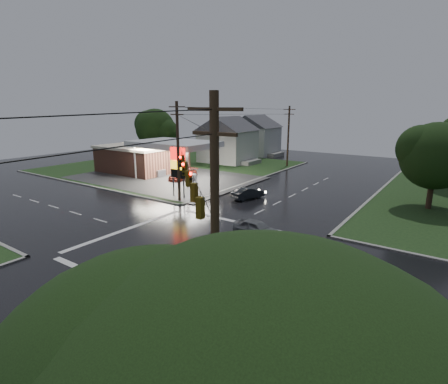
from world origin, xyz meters
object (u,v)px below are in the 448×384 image
Objects in this scene: house_near at (228,139)px; house_far at (255,135)px; utility_pole_se at (215,242)px; utility_pole_nw at (178,151)px; utility_pole_n at (288,135)px; tree_ne_near at (437,156)px; car_crossing at (256,228)px; gas_station at (147,157)px; tree_nw_behind at (156,129)px; car_pump at (183,175)px; car_north at (248,193)px; pylon_sign at (178,164)px.

house_near and house_far have the same top height.
utility_pole_se reaches higher than house_far.
utility_pole_n is (0.00, 28.50, -0.25)m from utility_pole_nw.
utility_pole_se is at bearing -98.38° from tree_ne_near.
tree_ne_near is at bearing 27.86° from utility_pole_nw.
gas_station is at bearing 66.21° from car_crossing.
house_near is (-11.45, 26.50, -1.32)m from utility_pole_nw.
car_pump is at bearing -34.19° from tree_nw_behind.
tree_nw_behind is 34.29m from car_north.
pylon_sign is at bearing 135.00° from utility_pole_nw.
gas_station is 13.63m from tree_nw_behind.
car_north is at bearing -18.26° from car_pump.
car_north is at bearing -61.16° from house_far.
gas_station is 4.37× the size of pylon_sign.
utility_pole_nw is at bearing 61.17° from car_north.
car_crossing is (-6.37, 14.38, -5.03)m from utility_pole_se.
car_crossing is (36.97, -25.11, -5.49)m from tree_nw_behind.
utility_pole_se reaches higher than utility_pole_n.
tree_nw_behind is (-8.17, 10.29, 3.63)m from gas_station.
utility_pole_se is (19.00, -19.00, 0.00)m from utility_pole_nw.
utility_pole_se is at bearing -45.00° from pylon_sign.
car_crossing is at bearing -36.65° from car_pump.
car_pump is at bearing 59.25° from car_crossing.
utility_pole_nw is at bearing 135.00° from utility_pole_se.
utility_pole_nw reaches higher than house_near.
utility_pole_se is at bearing 137.84° from car_north.
car_north is (30.21, -15.25, -5.51)m from tree_nw_behind.
house_far is at bearing 107.92° from utility_pole_nw.
house_near is (4.73, 16.30, 1.86)m from gas_station.
utility_pole_se is 54.77m from house_near.
pylon_sign reaches higher than gas_station.
pylon_sign reaches higher than car_pump.
gas_station is at bearing -106.17° from house_near.
car_north is at bearing -26.80° from tree_nw_behind.
utility_pole_n is (1.00, 27.50, 1.46)m from pylon_sign.
pylon_sign is 1.17× the size of car_pump.
house_near is 2.16× the size of car_pump.
utility_pole_nw is (1.00, -1.00, 1.71)m from pylon_sign.
tree_ne_near is (23.64, -16.01, 0.09)m from utility_pole_n.
car_crossing reaches higher than car_north.
utility_pole_se is 1.00× the size of house_near.
car_crossing is (24.08, -31.12, -3.71)m from house_near.
car_north is (5.86, -23.26, -4.80)m from utility_pole_n.
house_far is at bearing 33.62° from car_crossing.
car_pump is (-7.41, 8.99, -4.98)m from utility_pole_nw.
utility_pole_nw is 9.35m from car_north.
house_near reaches higher than gas_station.
car_north is (-17.78, -7.25, -4.89)m from tree_ne_near.
car_north is (18.31, -33.26, -3.74)m from house_far.
gas_station is 9.03m from car_pump.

